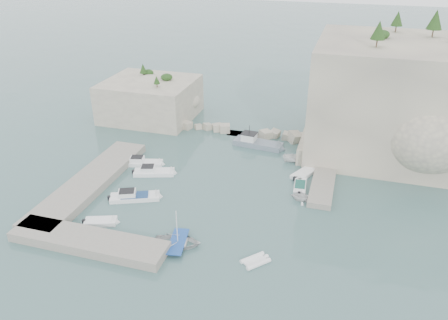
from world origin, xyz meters
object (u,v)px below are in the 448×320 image
(motorboat_a, at_px, (143,165))
(motorboat_e, at_px, (101,224))
(motorboat_d, at_px, (135,199))
(rowboat, at_px, (178,245))
(tender_east_c, at_px, (305,174))
(motorboat_b, at_px, (154,174))
(inflatable_dinghy, at_px, (255,262))
(tender_east_d, at_px, (295,162))
(tender_east_a, at_px, (302,200))
(work_boat, at_px, (258,146))
(tender_east_b, at_px, (300,188))

(motorboat_a, xyz_separation_m, motorboat_e, (1.89, -15.17, 0.00))
(motorboat_d, relative_size, rowboat, 1.34)
(tender_east_c, bearing_deg, motorboat_b, 133.19)
(inflatable_dinghy, relative_size, tender_east_d, 0.81)
(tender_east_a, distance_m, work_boat, 17.05)
(rowboat, relative_size, tender_east_b, 1.12)
(motorboat_e, relative_size, tender_east_c, 0.73)
(tender_east_c, relative_size, tender_east_d, 1.43)
(motorboat_d, xyz_separation_m, tender_east_b, (20.13, 8.96, 0.00))
(tender_east_a, bearing_deg, tender_east_c, 0.48)
(work_boat, bearing_deg, rowboat, -89.40)
(tender_east_b, bearing_deg, tender_east_d, 8.15)
(motorboat_d, bearing_deg, inflatable_dinghy, -46.30)
(motorboat_b, distance_m, tender_east_c, 21.68)
(rowboat, bearing_deg, motorboat_d, 41.06)
(motorboat_d, distance_m, tender_east_b, 22.04)
(motorboat_d, relative_size, inflatable_dinghy, 2.21)
(motorboat_d, xyz_separation_m, work_boat, (11.77, 20.29, 0.00))
(motorboat_e, height_order, rowboat, rowboat)
(motorboat_a, relative_size, tender_east_b, 1.35)
(motorboat_d, bearing_deg, tender_east_a, -7.41)
(motorboat_b, distance_m, motorboat_e, 13.02)
(motorboat_a, relative_size, motorboat_e, 1.53)
(tender_east_b, relative_size, tender_east_d, 1.19)
(tender_east_b, bearing_deg, motorboat_e, 120.44)
(motorboat_b, height_order, tender_east_d, tender_east_d)
(tender_east_d, bearing_deg, tender_east_c, -166.79)
(tender_east_b, bearing_deg, motorboat_b, 91.21)
(tender_east_a, distance_m, tender_east_c, 7.18)
(motorboat_a, xyz_separation_m, motorboat_b, (2.80, -2.18, 0.00))
(tender_east_b, bearing_deg, work_boat, 31.79)
(motorboat_d, distance_m, tender_east_c, 24.14)
(tender_east_a, relative_size, tender_east_b, 0.63)
(tender_east_b, bearing_deg, inflatable_dinghy, 167.29)
(rowboat, distance_m, tender_east_b, 19.73)
(motorboat_b, xyz_separation_m, tender_east_c, (20.79, 6.14, 0.00))
(rowboat, relative_size, inflatable_dinghy, 1.65)
(motorboat_d, xyz_separation_m, tender_east_a, (20.80, 5.83, 0.00))
(motorboat_a, distance_m, inflatable_dinghy, 26.83)
(rowboat, bearing_deg, tender_east_c, -39.11)
(motorboat_e, xyz_separation_m, rowboat, (10.30, -1.15, 0.00))
(motorboat_a, bearing_deg, rowboat, -67.68)
(inflatable_dinghy, height_order, work_boat, work_boat)
(tender_east_a, bearing_deg, motorboat_a, 79.23)
(motorboat_a, relative_size, motorboat_d, 0.90)
(motorboat_e, bearing_deg, work_boat, 43.38)
(motorboat_a, distance_m, motorboat_b, 3.55)
(motorboat_b, xyz_separation_m, tender_east_a, (21.25, -1.02, 0.00))
(motorboat_e, relative_size, work_boat, 0.47)
(tender_east_c, bearing_deg, motorboat_e, 158.13)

